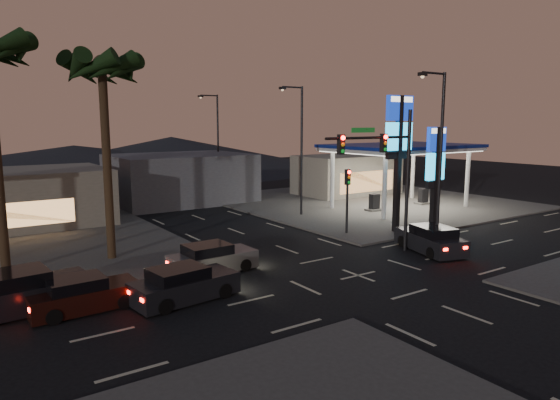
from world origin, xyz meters
TOP-DOWN VIEW (x-y plane):
  - ground at (0.00, 0.00)m, footprint 140.00×140.00m
  - corner_lot_ne at (16.00, 16.00)m, footprint 24.00×24.00m
  - gas_station at (16.00, 12.00)m, footprint 12.20×8.20m
  - convenience_store at (18.00, 21.00)m, footprint 10.00×6.00m
  - pylon_sign_tall at (8.50, 5.50)m, footprint 2.20×0.35m
  - pylon_sign_short at (11.00, 4.50)m, footprint 1.60×0.35m
  - traffic_signal_mast at (3.76, 1.99)m, footprint 6.10×0.39m
  - pedestal_signal at (5.50, 6.98)m, footprint 0.32×0.39m
  - streetlight_near at (6.79, 1.00)m, footprint 2.14×0.25m
  - streetlight_mid at (6.79, 14.00)m, footprint 2.14×0.25m
  - streetlight_far at (6.79, 28.00)m, footprint 2.14×0.25m
  - palm_a at (-9.00, 9.50)m, footprint 4.41×4.41m
  - building_far_mid at (2.00, 26.00)m, footprint 12.00×9.00m
  - hill_right at (15.00, 60.00)m, footprint 50.00×50.00m
  - hill_center at (0.00, 60.00)m, footprint 60.00×60.00m
  - car_lane_a_front at (-8.33, 1.54)m, footprint 4.62×2.34m
  - car_lane_a_mid at (-12.03, 2.72)m, footprint 4.29×1.93m
  - car_lane_b_front at (-5.57, 4.49)m, footprint 4.42×1.95m
  - car_lane_b_mid at (-14.04, 3.89)m, footprint 5.26×2.55m
  - suv_station at (6.48, 0.99)m, footprint 3.10×4.89m

SIDE VIEW (x-z plane):
  - ground at x=0.00m, z-range 0.00..0.00m
  - corner_lot_ne at x=16.00m, z-range 0.00..0.12m
  - car_lane_a_mid at x=-12.03m, z-range -0.05..1.33m
  - car_lane_b_front at x=-5.57m, z-range -0.05..1.37m
  - car_lane_a_front at x=-8.33m, z-range -0.05..1.41m
  - suv_station at x=6.48m, z-range -0.05..1.47m
  - car_lane_b_mid at x=-14.04m, z-range -0.06..1.61m
  - convenience_store at x=18.00m, z-range 0.00..4.00m
  - hill_center at x=0.00m, z-range 0.00..4.00m
  - building_far_mid at x=2.00m, z-range 0.00..4.40m
  - hill_right at x=15.00m, z-range 0.00..5.00m
  - pedestal_signal at x=5.50m, z-range 0.77..5.07m
  - pylon_sign_short at x=11.00m, z-range 1.16..8.16m
  - gas_station at x=16.00m, z-range 2.34..7.82m
  - traffic_signal_mast at x=3.76m, z-range 1.23..9.23m
  - streetlight_near at x=6.79m, z-range 0.72..10.72m
  - streetlight_mid at x=6.79m, z-range 0.72..10.72m
  - streetlight_far at x=6.79m, z-range 0.72..10.72m
  - pylon_sign_tall at x=8.50m, z-range 1.89..10.89m
  - palm_a at x=-9.00m, z-range 4.00..14.86m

